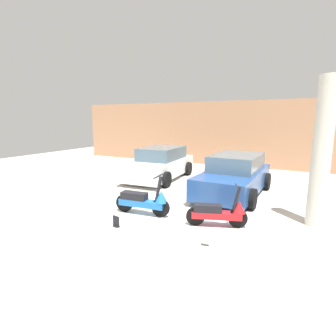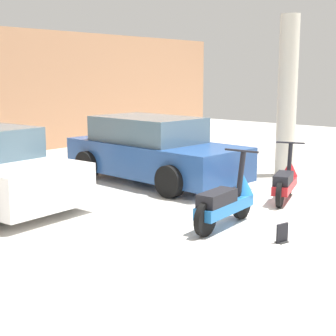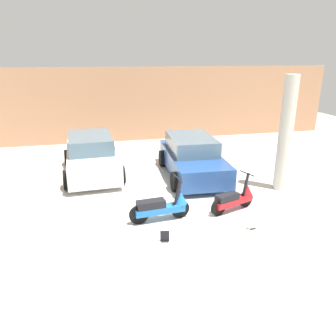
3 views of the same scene
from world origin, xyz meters
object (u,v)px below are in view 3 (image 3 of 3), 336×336
Objects in this scene: scooter_front_left at (162,206)px; placard_near_left_scooter at (165,237)px; support_column_side at (286,134)px; car_rear_center at (192,157)px; scooter_front_right at (235,198)px; placard_near_right_scooter at (252,224)px; car_rear_left at (91,156)px.

placard_near_left_scooter is (-0.16, -0.99, -0.27)m from scooter_front_left.
scooter_front_left is at bearing 80.85° from placard_near_left_scooter.
support_column_side is at bearing 28.01° from placard_near_left_scooter.
car_rear_center is at bearing 142.27° from support_column_side.
scooter_front_left is at bearing -163.08° from support_column_side.
car_rear_center is (-0.30, 2.87, 0.28)m from scooter_front_right.
support_column_side reaches higher than placard_near_right_scooter.
car_rear_center is 1.16× the size of support_column_side.
scooter_front_right is 5.23× the size of placard_near_left_scooter.
placard_near_right_scooter is (0.31, -3.89, -0.52)m from car_rear_center.
car_rear_left is (-1.66, 3.96, 0.25)m from scooter_front_left.
car_rear_left reaches higher than placard_near_left_scooter.
support_column_side is (5.63, -2.75, 1.08)m from car_rear_left.
scooter_front_right is 0.34× the size of car_rear_left.
scooter_front_left is at bearing -26.38° from car_rear_center.
support_column_side is at bearing 46.78° from placard_near_right_scooter.
car_rear_center is (3.33, -0.97, 0.00)m from car_rear_left.
placard_near_left_scooter is 2.14m from placard_near_right_scooter.
scooter_front_right is 2.65m from support_column_side.
scooter_front_left is at bearing 164.14° from scooter_front_right.
scooter_front_right is at bearing 90.71° from placard_near_right_scooter.
placard_near_right_scooter is at bearing -108.40° from scooter_front_right.
scooter_front_left is 1.04m from placard_near_left_scooter.
placard_near_left_scooter is 0.08× the size of support_column_side.
scooter_front_left is at bearing 155.47° from placard_near_right_scooter.
placard_near_left_scooter is at bearing -104.31° from scooter_front_left.
car_rear_left is at bearing -103.42° from car_rear_center.
scooter_front_left is 3.43m from car_rear_center.
support_column_side reaches higher than placard_near_left_scooter.
support_column_side is (4.13, 2.19, 1.59)m from placard_near_left_scooter.
placard_near_right_scooter is 0.08× the size of support_column_side.
car_rear_center is at bearing 55.58° from scooter_front_left.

